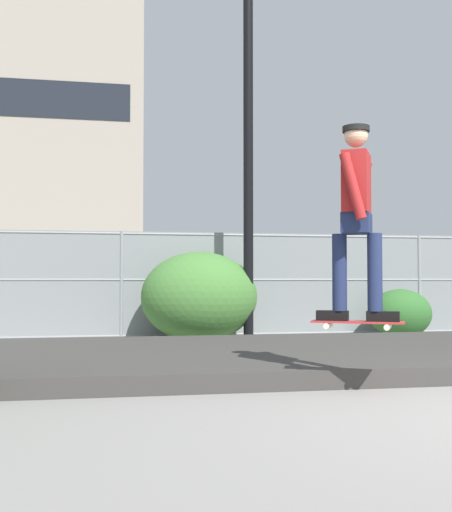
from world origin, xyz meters
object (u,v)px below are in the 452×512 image
Objects in this scene: skater at (357,208)px; street_lamp at (248,82)px; shrub_center at (400,314)px; shrub_left at (199,297)px; parked_car_near at (62,288)px; parked_car_mid at (342,287)px; skateboard at (357,323)px.

street_lamp is (0.10, 4.82, 2.60)m from skater.
street_lamp is 4.73m from shrub_center.
shrub_left is 1.73× the size of shrub_center.
street_lamp reaches higher than skater.
parked_car_near reaches higher than shrub_left.
parked_car_mid is at bearing 53.55° from street_lamp.
skateboard is 0.42× the size of shrub_left.
skateboard is at bearing 90.00° from skater.
street_lamp is (0.10, 4.82, 3.61)m from skateboard.
street_lamp reaches higher than parked_car_near.
skateboard is at bearing -119.34° from shrub_center.
skateboard is 0.18× the size of parked_car_near.
skater is 6.00m from shrub_center.
parked_car_near is 4.10× the size of shrub_center.
parked_car_near is (-3.12, 9.58, 0.20)m from skateboard.
skater is 0.39× the size of parked_car_near.
shrub_center is (2.88, 5.12, -1.22)m from skater.
street_lamp is 6.48m from parked_car_mid.
skateboard is 0.45× the size of skater.
skater is at bearing -110.02° from parked_car_mid.
skater is 0.26× the size of street_lamp.
skater is at bearing -71.96° from parked_car_near.
street_lamp is 1.51× the size of parked_car_near.
skateboard is at bearing -110.02° from parked_car_mid.
street_lamp is 1.54× the size of parked_car_mid.
shrub_left is (-0.76, 0.28, -3.51)m from street_lamp.
parked_car_mid is 4.02× the size of shrub_center.
skater is at bearing -91.20° from street_lamp.
skater is 10.11m from parked_car_near.
parked_car_near is at bearing 124.12° from street_lamp.
parked_car_mid is at bearing 83.20° from shrub_center.
skater is 1.59× the size of shrub_center.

